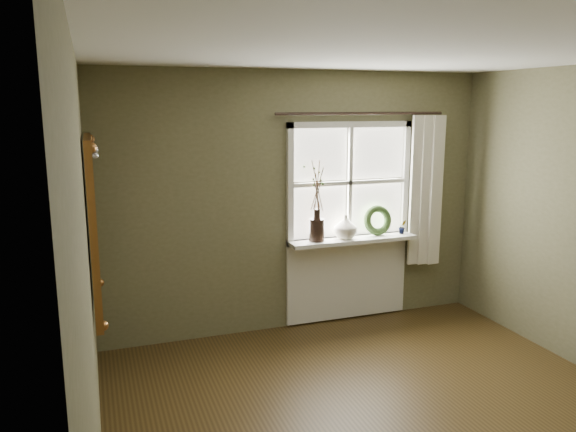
# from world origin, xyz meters

# --- Properties ---
(ceiling) EXTENTS (4.50, 4.50, 0.00)m
(ceiling) POSITION_xyz_m (0.00, 0.00, 2.60)
(ceiling) COLOR silver
(ceiling) RESTS_ON ground
(wall_back) EXTENTS (4.00, 0.10, 2.60)m
(wall_back) POSITION_xyz_m (0.00, 2.30, 1.30)
(wall_back) COLOR brown
(wall_back) RESTS_ON ground
(wall_left) EXTENTS (0.10, 4.50, 2.60)m
(wall_left) POSITION_xyz_m (-2.05, 0.00, 1.30)
(wall_left) COLOR brown
(wall_left) RESTS_ON ground
(window_frame) EXTENTS (1.36, 0.06, 1.24)m
(window_frame) POSITION_xyz_m (0.55, 2.23, 1.48)
(window_frame) COLOR silver
(window_frame) RESTS_ON wall_back
(window_sill) EXTENTS (1.36, 0.26, 0.04)m
(window_sill) POSITION_xyz_m (0.55, 2.12, 0.90)
(window_sill) COLOR silver
(window_sill) RESTS_ON wall_back
(window_apron) EXTENTS (1.36, 0.04, 0.88)m
(window_apron) POSITION_xyz_m (0.55, 2.23, 0.46)
(window_apron) COLOR silver
(window_apron) RESTS_ON ground
(dark_jug) EXTENTS (0.20, 0.20, 0.23)m
(dark_jug) POSITION_xyz_m (0.15, 2.12, 1.03)
(dark_jug) COLOR black
(dark_jug) RESTS_ON window_sill
(cream_vase) EXTENTS (0.30, 0.30, 0.25)m
(cream_vase) POSITION_xyz_m (0.46, 2.12, 1.04)
(cream_vase) COLOR beige
(cream_vase) RESTS_ON window_sill
(wreath) EXTENTS (0.33, 0.15, 0.33)m
(wreath) POSITION_xyz_m (0.85, 2.16, 1.04)
(wreath) COLOR #324C21
(wreath) RESTS_ON window_sill
(potted_plant_left) EXTENTS (0.10, 0.08, 0.16)m
(potted_plant_left) POSITION_xyz_m (0.13, 2.12, 1.00)
(potted_plant_left) COLOR #324C21
(potted_plant_left) RESTS_ON window_sill
(potted_plant_right) EXTENTS (0.08, 0.07, 0.15)m
(potted_plant_right) POSITION_xyz_m (1.13, 2.12, 1.00)
(potted_plant_right) COLOR #324C21
(potted_plant_right) RESTS_ON window_sill
(curtain) EXTENTS (0.36, 0.12, 1.59)m
(curtain) POSITION_xyz_m (1.39, 2.13, 1.37)
(curtain) COLOR beige
(curtain) RESTS_ON wall_back
(curtain_rod) EXTENTS (1.84, 0.03, 0.03)m
(curtain_rod) POSITION_xyz_m (0.65, 2.17, 2.18)
(curtain_rod) COLOR black
(curtain_rod) RESTS_ON wall_back
(gilt_mirror) EXTENTS (0.10, 1.09, 1.30)m
(gilt_mirror) POSITION_xyz_m (-1.96, 1.35, 1.40)
(gilt_mirror) COLOR white
(gilt_mirror) RESTS_ON wall_left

